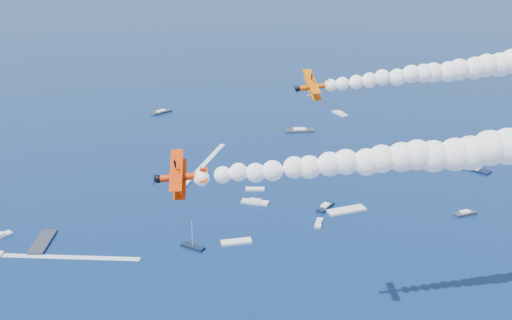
% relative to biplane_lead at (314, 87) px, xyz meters
% --- Properties ---
extents(biplane_lead, '(10.46, 11.31, 7.59)m').
position_rel_biplane_lead_xyz_m(biplane_lead, '(0.00, 0.00, 0.00)').
color(biplane_lead, '#D65704').
extents(biplane_trail, '(10.93, 12.28, 8.51)m').
position_rel_biplane_lead_xyz_m(biplane_trail, '(-9.45, -35.58, -5.23)').
color(biplane_trail, red).
extents(smoke_trail_lead, '(54.48, 49.00, 9.56)m').
position_rel_biplane_lead_xyz_m(smoke_trail_lead, '(22.63, 13.59, 1.98)').
color(smoke_trail_lead, white).
extents(smoke_trail_trail, '(54.16, 41.29, 9.56)m').
position_rel_biplane_lead_xyz_m(smoke_trail_trail, '(14.81, -25.17, -3.25)').
color(smoke_trail_trail, white).
extents(spectator_boats, '(225.44, 173.54, 0.70)m').
position_rel_biplane_lead_xyz_m(spectator_boats, '(-15.33, 73.23, -56.94)').
color(spectator_boats, white).
rests_on(spectator_boats, ground).
extents(boat_wakes, '(208.22, 102.13, 0.04)m').
position_rel_biplane_lead_xyz_m(boat_wakes, '(-9.96, 38.41, -57.26)').
color(boat_wakes, white).
rests_on(boat_wakes, ground).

